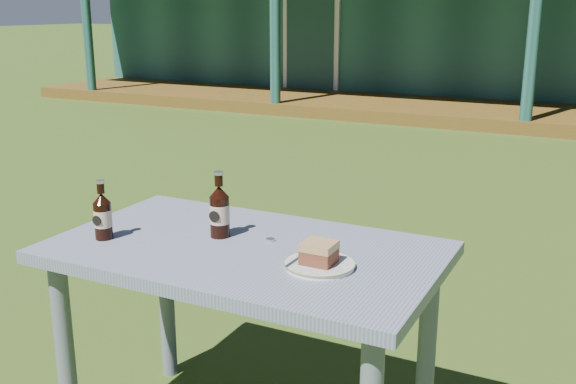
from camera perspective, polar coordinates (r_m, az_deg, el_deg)
The scene contains 8 objects.
ground at distance 3.73m, azimuth 9.06°, elevation -7.38°, with size 80.00×80.00×0.00m, color #334916.
cafe_table at distance 2.13m, azimuth -3.65°, elevation -7.16°, with size 1.20×0.70×0.72m.
plate at distance 1.93m, azimuth 2.69°, elevation -6.16°, with size 0.20×0.20×0.01m.
cake_slice at distance 1.91m, azimuth 2.64°, elevation -5.13°, with size 0.09×0.09×0.06m.
fork at distance 1.94m, azimuth 0.81°, elevation -5.73°, with size 0.01×0.14×0.00m, color silver.
cola_bottle_near at distance 2.16m, azimuth -5.82°, elevation -1.60°, with size 0.06×0.07×0.22m.
cola_bottle_far at distance 2.21m, azimuth -15.42°, elevation -1.93°, with size 0.06×0.06×0.19m.
bottle_cap at distance 2.13m, azimuth -1.51°, elevation -4.06°, with size 0.03×0.03×0.01m, color silver.
Camera 1 is at (1.00, -3.29, 1.44)m, focal length 42.00 mm.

